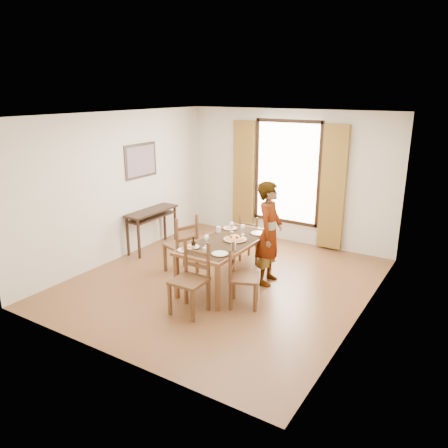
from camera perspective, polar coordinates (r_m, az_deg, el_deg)
The scene contains 22 objects.
ground at distance 7.33m, azimuth -0.14°, elevation -7.50°, with size 5.00×5.00×0.00m, color #5C2B1C.
room_shell at distance 6.94m, azimuth 0.39°, elevation 4.54°, with size 4.60×5.10×2.74m.
console_table at distance 8.70m, azimuth -9.42°, elevation 1.08°, with size 0.38×1.20×0.80m.
dining_table at distance 6.99m, azimuth 0.32°, elevation -2.68°, with size 0.86×1.80×0.76m.
chair_west at distance 7.51m, azimuth -5.52°, elevation -2.90°, with size 0.60×0.60×1.06m.
chair_north at distance 8.05m, azimuth 3.68°, elevation -2.02°, with size 0.40×0.40×0.90m.
chair_south at distance 6.22m, azimuth -4.41°, elevation -7.39°, with size 0.46×0.46×1.03m.
chair_east at distance 6.40m, azimuth 2.35°, elevation -7.10°, with size 0.54×0.54×0.92m.
man at distance 7.04m, azimuth 5.94°, elevation -1.24°, with size 0.49×0.67×1.69m, color gray.
plate_sw at distance 6.66m, azimuth -4.27°, elevation -2.88°, with size 0.27×0.27×0.05m, color silver, non-canonical shape.
plate_se at distance 6.37m, azimuth -0.54°, elevation -3.78°, with size 0.27×0.27×0.05m, color silver, non-canonical shape.
plate_nw at distance 7.52m, azimuth 0.82°, elevation -0.45°, with size 0.27×0.27×0.05m, color silver, non-canonical shape.
plate_ne at distance 7.28m, azimuth 4.47°, elevation -1.09°, with size 0.27×0.27×0.05m, color silver, non-canonical shape.
pasta_platter at distance 6.95m, azimuth 1.46°, elevation -1.75°, with size 0.40×0.40×0.10m, color #B34916, non-canonical shape.
caprese_plate at distance 6.55m, azimuth -5.23°, elevation -3.31°, with size 0.20×0.20×0.04m, color silver, non-canonical shape.
wine_glass_a at distance 6.69m, azimuth -2.29°, elevation -2.14°, with size 0.08×0.08×0.18m, color white, non-canonical shape.
wine_glass_b at distance 7.21m, azimuth 2.49°, elevation -0.71°, with size 0.08×0.08×0.18m, color white, non-canonical shape.
wine_glass_c at distance 7.34m, azimuth 1.02°, elevation -0.37°, with size 0.08×0.08×0.18m, color white, non-canonical shape.
tumbler_a at distance 6.53m, azimuth 1.26°, elevation -3.02°, with size 0.07×0.07×0.10m, color silver.
tumbler_b at distance 7.34m, azimuth -0.73°, elevation -0.70°, with size 0.07×0.07×0.10m, color silver.
tumbler_c at distance 6.38m, azimuth -2.49°, elevation -3.53°, with size 0.07×0.07×0.10m, color silver.
wine_bottle at distance 6.41m, azimuth -4.01°, elevation -2.77°, with size 0.07×0.07×0.25m, color black, non-canonical shape.
Camera 1 is at (3.54, -5.64, 3.06)m, focal length 35.00 mm.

